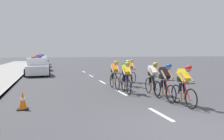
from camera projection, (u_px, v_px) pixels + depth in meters
ground_plane at (184, 128)px, 5.95m from camera, size 160.00×160.00×0.00m
kerb_edge at (21, 76)px, 17.86m from camera, size 0.16×60.00×0.13m
lane_markings_centre at (110, 87)px, 12.96m from camera, size 0.14×21.60×0.01m
cyclist_lead at (184, 85)px, 8.26m from camera, size 0.42×1.72×1.56m
cyclist_second at (165, 82)px, 9.13m from camera, size 0.42×1.72×1.56m
cyclist_third at (153, 78)px, 10.45m from camera, size 0.43×1.72×1.56m
cyclist_fourth at (126, 77)px, 10.84m from camera, size 0.44×1.72×1.56m
cyclist_fifth at (115, 74)px, 12.10m from camera, size 0.42×1.72×1.56m
cyclist_sixth at (126, 73)px, 13.13m from camera, size 0.45×1.72×1.56m
cyclist_seventh at (130, 70)px, 14.77m from camera, size 0.44×1.72×1.56m
police_car_nearest at (37, 67)px, 19.32m from camera, size 2.21×4.50×1.59m
police_car_second at (39, 64)px, 24.67m from camera, size 2.29×4.54×1.59m
police_car_third at (41, 62)px, 30.10m from camera, size 2.08×4.44×1.59m
police_car_furthest at (42, 60)px, 36.33m from camera, size 2.03×4.42×1.59m
traffic_cone_near at (23, 101)px, 7.77m from camera, size 0.36×0.36×0.64m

